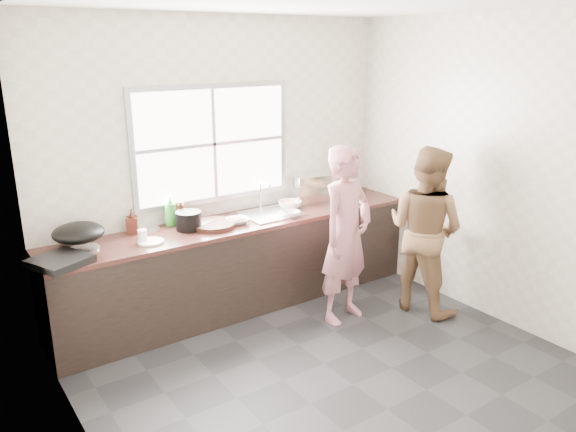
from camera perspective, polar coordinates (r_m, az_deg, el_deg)
floor at (r=4.63m, az=3.69°, el=-14.78°), size 3.60×3.20×0.01m
ceiling at (r=3.94m, az=4.49°, el=20.91°), size 3.60×3.20×0.01m
wall_back at (r=5.39m, az=-6.70°, el=5.33°), size 3.60×0.01×2.70m
wall_left at (r=3.32m, az=-21.14°, el=-3.30°), size 0.01×3.20×2.70m
wall_right at (r=5.37m, az=19.31°, el=4.44°), size 0.01×3.20×2.70m
wall_front at (r=3.07m, az=23.17°, el=-5.16°), size 3.60×0.01×2.70m
cabinet at (r=5.40m, az=-4.77°, el=-5.03°), size 3.60×0.62×0.82m
countertop at (r=5.25m, az=-4.88°, el=-0.68°), size 3.60×0.64×0.04m
sink at (r=5.42m, az=-1.69°, el=0.21°), size 0.55×0.45×0.02m
faucet at (r=5.54m, az=-2.83°, el=2.14°), size 0.02×0.02×0.30m
window_frame at (r=5.30m, az=-7.66°, el=7.29°), size 1.60×0.05×1.10m
window_glazing at (r=5.27m, az=-7.53°, el=7.25°), size 1.50×0.01×1.00m
woman at (r=5.04m, az=5.90°, el=-2.53°), size 0.61×0.47×1.51m
person_side at (r=5.36m, az=13.74°, el=-1.37°), size 0.73×0.87×1.57m
cutting_board at (r=5.09m, az=-7.61°, el=-0.88°), size 0.51×0.51×0.04m
cleaver at (r=5.10m, az=-8.45°, el=-0.61°), size 0.22×0.17×0.01m
bowl_mince at (r=5.16m, az=-5.11°, el=-0.49°), size 0.22×0.22×0.05m
bowl_crabs at (r=5.62m, az=0.21°, el=1.11°), size 0.25×0.25×0.06m
bowl_held at (r=5.34m, az=0.31°, el=0.29°), size 0.26×0.26×0.07m
black_pot at (r=5.04m, az=-10.06°, el=-0.47°), size 0.23×0.23×0.16m
plate_food at (r=4.79m, az=-13.75°, el=-2.55°), size 0.26×0.26×0.02m
bottle_green at (r=5.16m, az=-11.87°, el=0.56°), size 0.14×0.14×0.29m
bottle_brown_tall at (r=5.05m, az=-15.58°, el=-0.61°), size 0.11×0.12×0.19m
bottle_brown_short at (r=5.20m, az=-10.81°, el=0.19°), size 0.19×0.19×0.19m
glass_jar at (r=4.81m, az=-14.57°, el=-1.97°), size 0.08×0.08×0.11m
burner at (r=4.53m, az=-22.14°, el=-4.26°), size 0.49×0.49×0.06m
wok at (r=4.78m, az=-20.53°, el=-1.60°), size 0.51×0.51×0.15m
dish_rack at (r=5.84m, az=2.19°, el=2.85°), size 0.41×0.31×0.29m
pot_lid_left at (r=4.80m, az=-19.98°, el=-3.12°), size 0.27×0.27×0.01m
pot_lid_right at (r=5.12m, az=-14.12°, el=-1.34°), size 0.23×0.23×0.01m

